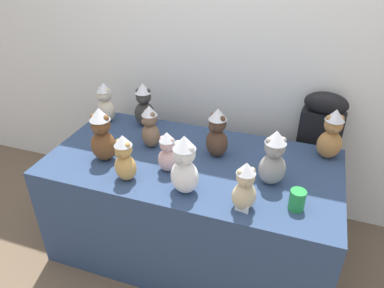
% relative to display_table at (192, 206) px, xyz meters
% --- Properties ---
extents(ground_plane, '(10.00, 10.00, 0.00)m').
position_rel_display_table_xyz_m(ground_plane, '(0.00, -0.25, -0.36)').
color(ground_plane, brown).
extents(wall_back, '(7.00, 0.08, 2.60)m').
position_rel_display_table_xyz_m(wall_back, '(0.00, 0.69, 0.94)').
color(wall_back, white).
rests_on(wall_back, ground_plane).
extents(display_table, '(1.76, 0.88, 0.72)m').
position_rel_display_table_xyz_m(display_table, '(0.00, 0.00, 0.00)').
color(display_table, navy).
rests_on(display_table, ground_plane).
extents(instrument_case, '(0.29, 0.15, 1.04)m').
position_rel_display_table_xyz_m(instrument_case, '(0.72, 0.57, 0.16)').
color(instrument_case, black).
rests_on(instrument_case, ground_plane).
extents(teddy_bear_blush, '(0.12, 0.10, 0.25)m').
position_rel_display_table_xyz_m(teddy_bear_blush, '(-0.10, -0.14, 0.48)').
color(teddy_bear_blush, beige).
rests_on(teddy_bear_blush, display_table).
extents(teddy_bear_caramel, '(0.18, 0.16, 0.32)m').
position_rel_display_table_xyz_m(teddy_bear_caramel, '(0.77, 0.31, 0.52)').
color(teddy_bear_caramel, '#B27A42').
rests_on(teddy_bear_caramel, display_table).
extents(teddy_bear_mocha, '(0.17, 0.16, 0.29)m').
position_rel_display_table_xyz_m(teddy_bear_mocha, '(-0.30, 0.08, 0.50)').
color(teddy_bear_mocha, '#7F6047').
rests_on(teddy_bear_mocha, display_table).
extents(teddy_bear_ash, '(0.19, 0.17, 0.33)m').
position_rel_display_table_xyz_m(teddy_bear_ash, '(0.48, -0.06, 0.52)').
color(teddy_bear_ash, gray).
rests_on(teddy_bear_ash, display_table).
extents(teddy_bear_snow, '(0.18, 0.16, 0.34)m').
position_rel_display_table_xyz_m(teddy_bear_snow, '(0.06, -0.29, 0.53)').
color(teddy_bear_snow, white).
rests_on(teddy_bear_snow, display_table).
extents(teddy_bear_cocoa, '(0.18, 0.17, 0.32)m').
position_rel_display_table_xyz_m(teddy_bear_cocoa, '(0.12, 0.11, 0.52)').
color(teddy_bear_cocoa, '#4C3323').
rests_on(teddy_bear_cocoa, display_table).
extents(teddy_bear_charcoal, '(0.17, 0.15, 0.31)m').
position_rel_display_table_xyz_m(teddy_bear_charcoal, '(-0.47, 0.33, 0.51)').
color(teddy_bear_charcoal, '#383533').
rests_on(teddy_bear_charcoal, display_table).
extents(teddy_bear_sand, '(0.16, 0.16, 0.28)m').
position_rel_display_table_xyz_m(teddy_bear_sand, '(0.38, -0.32, 0.49)').
color(teddy_bear_sand, '#CCB78E').
rests_on(teddy_bear_sand, display_table).
extents(teddy_bear_cream, '(0.15, 0.14, 0.29)m').
position_rel_display_table_xyz_m(teddy_bear_cream, '(-0.76, 0.30, 0.50)').
color(teddy_bear_cream, beige).
rests_on(teddy_bear_cream, display_table).
extents(teddy_bear_honey, '(0.15, 0.14, 0.28)m').
position_rel_display_table_xyz_m(teddy_bear_honey, '(-0.29, -0.29, 0.50)').
color(teddy_bear_honey, tan).
rests_on(teddy_bear_honey, display_table).
extents(teddy_bear_chestnut, '(0.16, 0.14, 0.34)m').
position_rel_display_table_xyz_m(teddy_bear_chestnut, '(-0.51, -0.15, 0.53)').
color(teddy_bear_chestnut, brown).
rests_on(teddy_bear_chestnut, display_table).
extents(party_cup_green, '(0.08, 0.08, 0.11)m').
position_rel_display_table_xyz_m(party_cup_green, '(0.64, -0.24, 0.42)').
color(party_cup_green, '#238C3D').
rests_on(party_cup_green, display_table).
extents(name_card_front_left, '(0.07, 0.02, 0.05)m').
position_rel_display_table_xyz_m(name_card_front_left, '(0.38, -0.35, 0.39)').
color(name_card_front_left, white).
rests_on(name_card_front_left, display_table).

